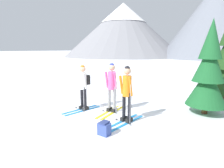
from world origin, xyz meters
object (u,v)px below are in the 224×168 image
skier_in_white (83,85)px  backpack_on_snow_front (104,128)px  skier_in_pink (112,85)px  pine_tree_near (208,72)px  skier_in_orange (127,91)px

skier_in_white → backpack_on_snow_front: (1.87, -1.32, -0.81)m
skier_in_pink → pine_tree_near: 3.46m
pine_tree_near → skier_in_white: bearing=-153.1°
skier_in_pink → backpack_on_snow_front: (0.83, -1.69, -0.84)m
backpack_on_snow_front → skier_in_orange: bearing=85.2°
skier_in_pink → backpack_on_snow_front: size_ratio=4.84×
skier_in_white → skier_in_orange: 1.97m
skier_in_orange → pine_tree_near: (2.07, 2.23, 0.52)m
skier_in_pink → backpack_on_snow_front: skier_in_pink is taller
skier_in_pink → skier_in_orange: (0.92, -0.57, -0.01)m
skier_in_white → skier_in_orange: (1.96, -0.19, 0.03)m
pine_tree_near → skier_in_orange: bearing=-132.8°
skier_in_white → skier_in_orange: skier_in_orange is taller
skier_in_pink → backpack_on_snow_front: bearing=-64.0°
skier_in_white → skier_in_pink: size_ratio=0.95×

